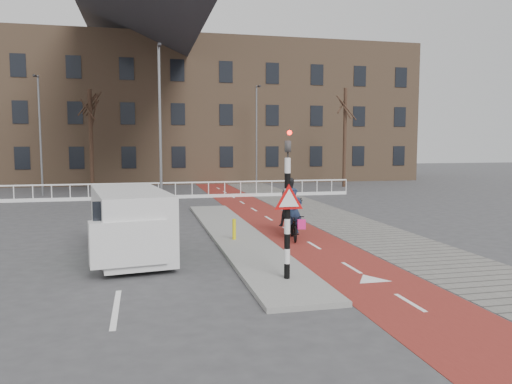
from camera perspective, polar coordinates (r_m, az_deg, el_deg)
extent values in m
plane|color=#38383A|center=(14.17, 3.59, -8.03)|extent=(120.00, 120.00, 0.00)
cube|color=maroon|center=(24.05, 0.28, -2.33)|extent=(2.50, 60.00, 0.01)
cube|color=slate|center=(24.83, 6.58, -2.12)|extent=(3.00, 60.00, 0.01)
cube|color=gray|center=(17.80, -2.24, -4.99)|extent=(1.80, 16.00, 0.12)
cylinder|color=black|center=(11.81, 3.60, -3.07)|extent=(0.14, 0.14, 2.88)
imported|color=black|center=(11.68, 3.65, 5.89)|extent=(0.13, 0.16, 0.80)
cylinder|color=#FF0C05|center=(11.54, 3.86, 6.79)|extent=(0.11, 0.02, 0.11)
cylinder|color=yellow|center=(16.74, -2.51, -4.27)|extent=(0.12, 0.12, 0.69)
imported|color=black|center=(17.30, 4.34, -3.99)|extent=(0.89, 1.78, 0.89)
imported|color=#1B2B48|center=(17.21, 4.35, -2.12)|extent=(0.62, 0.47, 1.55)
cube|color=#E4207D|center=(16.79, 5.22, -3.69)|extent=(0.29, 0.22, 0.32)
imported|color=black|center=(18.46, 3.97, -2.95)|extent=(0.75, 1.98, 1.16)
imported|color=black|center=(18.39, 3.98, -1.19)|extent=(0.95, 0.78, 1.82)
cube|color=silver|center=(14.93, -14.21, -3.32)|extent=(2.53, 4.86, 1.85)
cube|color=#1D801C|center=(15.00, -17.79, -3.76)|extent=(0.46, 2.94, 0.55)
cube|color=#1D801C|center=(14.95, -10.61, -3.61)|extent=(0.46, 2.94, 0.55)
cube|color=black|center=(12.92, -14.45, -2.90)|extent=(1.66, 0.30, 0.90)
cylinder|color=black|center=(13.45, -16.64, -7.58)|extent=(0.33, 0.68, 0.65)
cylinder|color=black|center=(13.66, -9.98, -7.22)|extent=(0.33, 0.68, 0.65)
cylinder|color=black|center=(16.53, -17.57, -5.16)|extent=(0.33, 0.68, 0.65)
cylinder|color=black|center=(16.70, -12.15, -4.91)|extent=(0.33, 0.68, 0.65)
cube|color=silver|center=(30.31, -14.87, 0.93)|extent=(28.00, 0.08, 0.08)
cube|color=silver|center=(30.39, -14.83, -0.67)|extent=(28.00, 0.10, 0.20)
cube|color=#7F6047|center=(45.28, -11.83, 8.90)|extent=(46.00, 10.00, 12.00)
cylinder|color=black|center=(37.15, -18.33, 5.66)|extent=(0.29, 0.29, 7.06)
cylinder|color=black|center=(38.56, 10.11, 6.12)|extent=(0.26, 0.26, 7.43)
cylinder|color=slate|center=(23.85, -10.89, 6.87)|extent=(0.12, 0.12, 7.79)
cylinder|color=slate|center=(34.34, -23.42, 5.88)|extent=(0.12, 0.12, 7.52)
cylinder|color=slate|center=(39.06, 0.06, 6.42)|extent=(0.12, 0.12, 7.73)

